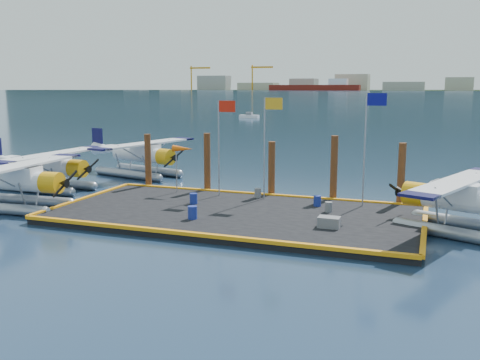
# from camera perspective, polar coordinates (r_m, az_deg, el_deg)

# --- Properties ---
(ground) EXTENTS (4000.00, 4000.00, 0.00)m
(ground) POSITION_cam_1_polar(r_m,az_deg,el_deg) (29.90, -0.53, -4.11)
(ground) COLOR #162C43
(ground) RESTS_ON ground
(dock) EXTENTS (20.00, 10.00, 0.40)m
(dock) POSITION_cam_1_polar(r_m,az_deg,el_deg) (29.85, -0.53, -3.74)
(dock) COLOR black
(dock) RESTS_ON ground
(dock_bumpers) EXTENTS (20.25, 10.25, 0.18)m
(dock_bumpers) POSITION_cam_1_polar(r_m,az_deg,el_deg) (29.78, -0.53, -3.20)
(dock_bumpers) COLOR orange
(dock_bumpers) RESTS_ON dock
(seaplane_a) EXTENTS (9.33, 10.28, 3.65)m
(seaplane_a) POSITION_cam_1_polar(r_m,az_deg,el_deg) (34.38, -22.91, -0.34)
(seaplane_a) COLOR gray
(seaplane_a) RESTS_ON ground
(seaplane_b) EXTENTS (9.07, 9.99, 3.55)m
(seaplane_b) POSITION_cam_1_polar(r_m,az_deg,el_deg) (39.90, -19.66, 1.14)
(seaplane_b) COLOR gray
(seaplane_b) RESTS_ON ground
(seaplane_c) EXTENTS (9.67, 10.44, 3.71)m
(seaplane_c) POSITION_cam_1_polar(r_m,az_deg,el_deg) (44.18, -10.45, 2.46)
(seaplane_c) COLOR gray
(seaplane_c) RESTS_ON ground
(seaplane_d) EXTENTS (9.35, 9.89, 3.58)m
(seaplane_d) POSITION_cam_1_polar(r_m,az_deg,el_deg) (28.54, 22.81, -2.38)
(seaplane_d) COLOR gray
(seaplane_d) RESTS_ON ground
(drum_0) EXTENTS (0.45, 0.45, 0.64)m
(drum_0) POSITION_cam_1_polar(r_m,az_deg,el_deg) (31.74, -4.98, -1.99)
(drum_0) COLOR navy
(drum_0) RESTS_ON dock
(drum_2) EXTENTS (0.40, 0.40, 0.57)m
(drum_2) POSITION_cam_1_polar(r_m,az_deg,el_deg) (30.02, 9.43, -2.85)
(drum_2) COLOR slate
(drum_2) RESTS_ON dock
(drum_3) EXTENTS (0.49, 0.49, 0.69)m
(drum_3) POSITION_cam_1_polar(r_m,az_deg,el_deg) (28.17, -5.09, -3.48)
(drum_3) COLOR navy
(drum_3) RESTS_ON dock
(drum_4) EXTENTS (0.44, 0.44, 0.61)m
(drum_4) POSITION_cam_1_polar(r_m,az_deg,el_deg) (31.36, 8.25, -2.22)
(drum_4) COLOR navy
(drum_4) RESTS_ON dock
(drum_5) EXTENTS (0.42, 0.42, 0.59)m
(drum_5) POSITION_cam_1_polar(r_m,az_deg,el_deg) (33.39, 1.91, -1.39)
(drum_5) COLOR slate
(drum_5) RESTS_ON dock
(crate) EXTENTS (1.07, 0.71, 0.53)m
(crate) POSITION_cam_1_polar(r_m,az_deg,el_deg) (26.78, 9.47, -4.46)
(crate) COLOR slate
(crate) RESTS_ON dock
(flagpole_red) EXTENTS (1.14, 0.08, 6.00)m
(flagpole_red) POSITION_cam_1_polar(r_m,az_deg,el_deg) (33.49, -1.95, 5.04)
(flagpole_red) COLOR gray
(flagpole_red) RESTS_ON dock
(flagpole_yellow) EXTENTS (1.14, 0.08, 6.20)m
(flagpole_yellow) POSITION_cam_1_polar(r_m,az_deg,el_deg) (32.49, 2.97, 5.08)
(flagpole_yellow) COLOR gray
(flagpole_yellow) RESTS_ON dock
(flagpole_blue) EXTENTS (1.14, 0.08, 6.50)m
(flagpole_blue) POSITION_cam_1_polar(r_m,az_deg,el_deg) (31.27, 13.58, 4.94)
(flagpole_blue) COLOR gray
(flagpole_blue) RESTS_ON dock
(windsock) EXTENTS (1.40, 0.44, 3.12)m
(windsock) POSITION_cam_1_polar(r_m,az_deg,el_deg) (34.71, -6.14, 3.22)
(windsock) COLOR gray
(windsock) RESTS_ON dock
(piling_0) EXTENTS (0.44, 0.44, 4.00)m
(piling_0) POSITION_cam_1_polar(r_m,az_deg,el_deg) (37.89, -9.78, 1.83)
(piling_0) COLOR #462A14
(piling_0) RESTS_ON ground
(piling_1) EXTENTS (0.44, 0.44, 4.20)m
(piling_1) POSITION_cam_1_polar(r_m,az_deg,el_deg) (35.88, -3.52, 1.67)
(piling_1) COLOR #462A14
(piling_1) RESTS_ON ground
(piling_2) EXTENTS (0.44, 0.44, 3.80)m
(piling_2) POSITION_cam_1_polar(r_m,az_deg,el_deg) (34.39, 3.39, 0.97)
(piling_2) COLOR #462A14
(piling_2) RESTS_ON ground
(piling_3) EXTENTS (0.44, 0.44, 4.30)m
(piling_3) POSITION_cam_1_polar(r_m,az_deg,el_deg) (33.45, 9.98, 1.01)
(piling_3) COLOR #462A14
(piling_3) RESTS_ON ground
(piling_4) EXTENTS (0.44, 0.44, 4.00)m
(piling_4) POSITION_cam_1_polar(r_m,az_deg,el_deg) (33.04, 16.81, 0.36)
(piling_4) COLOR #462A14
(piling_4) RESTS_ON ground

